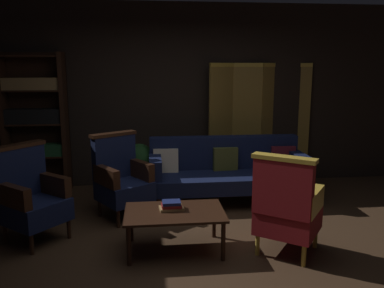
{
  "coord_description": "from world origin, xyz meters",
  "views": [
    {
      "loc": [
        -0.5,
        -3.75,
        1.86
      ],
      "look_at": [
        0.0,
        0.8,
        0.95
      ],
      "focal_mm": 37.02,
      "sensor_mm": 36.0,
      "label": 1
    }
  ],
  "objects_px": {
    "velvet_couch": "(226,169)",
    "armchair_gilt_accent": "(287,207)",
    "book_tan_leather": "(172,208)",
    "book_navy_cloth": "(171,203)",
    "bookshelf": "(36,121)",
    "armchair_wing_right": "(31,196)",
    "coffee_table": "(175,216)",
    "book_red_leather": "(171,205)",
    "potted_plant": "(139,166)",
    "armchair_wing_left": "(121,178)",
    "folding_screen": "(259,121)"
  },
  "relations": [
    {
      "from": "velvet_couch",
      "to": "armchair_gilt_accent",
      "type": "xyz_separation_m",
      "value": [
        0.28,
        -1.64,
        0.04
      ]
    },
    {
      "from": "book_tan_leather",
      "to": "book_navy_cloth",
      "type": "relative_size",
      "value": 1.32
    },
    {
      "from": "book_tan_leather",
      "to": "bookshelf",
      "type": "bearing_deg",
      "value": 131.18
    },
    {
      "from": "armchair_wing_right",
      "to": "book_navy_cloth",
      "type": "xyz_separation_m",
      "value": [
        1.48,
        -0.38,
        0.0
      ]
    },
    {
      "from": "coffee_table",
      "to": "book_navy_cloth",
      "type": "distance_m",
      "value": 0.13
    },
    {
      "from": "book_tan_leather",
      "to": "velvet_couch",
      "type": "bearing_deg",
      "value": 58.77
    },
    {
      "from": "book_red_leather",
      "to": "bookshelf",
      "type": "bearing_deg",
      "value": 131.18
    },
    {
      "from": "potted_plant",
      "to": "book_tan_leather",
      "type": "height_order",
      "value": "potted_plant"
    },
    {
      "from": "coffee_table",
      "to": "book_navy_cloth",
      "type": "bearing_deg",
      "value": 117.57
    },
    {
      "from": "velvet_couch",
      "to": "potted_plant",
      "type": "bearing_deg",
      "value": 165.12
    },
    {
      "from": "armchair_gilt_accent",
      "to": "book_red_leather",
      "type": "height_order",
      "value": "armchair_gilt_accent"
    },
    {
      "from": "coffee_table",
      "to": "armchair_wing_left",
      "type": "height_order",
      "value": "armchair_wing_left"
    },
    {
      "from": "armchair_wing_right",
      "to": "book_red_leather",
      "type": "distance_m",
      "value": 1.53
    },
    {
      "from": "bookshelf",
      "to": "book_tan_leather",
      "type": "distance_m",
      "value": 2.9
    },
    {
      "from": "armchair_wing_left",
      "to": "bookshelf",
      "type": "bearing_deg",
      "value": 138.31
    },
    {
      "from": "armchair_wing_left",
      "to": "potted_plant",
      "type": "height_order",
      "value": "armchair_wing_left"
    },
    {
      "from": "armchair_wing_left",
      "to": "potted_plant",
      "type": "bearing_deg",
      "value": 74.48
    },
    {
      "from": "armchair_wing_right",
      "to": "book_tan_leather",
      "type": "height_order",
      "value": "armchair_wing_right"
    },
    {
      "from": "coffee_table",
      "to": "potted_plant",
      "type": "bearing_deg",
      "value": 102.48
    },
    {
      "from": "potted_plant",
      "to": "coffee_table",
      "type": "bearing_deg",
      "value": -77.52
    },
    {
      "from": "bookshelf",
      "to": "book_navy_cloth",
      "type": "xyz_separation_m",
      "value": [
        1.86,
        -2.13,
        -0.57
      ]
    },
    {
      "from": "bookshelf",
      "to": "book_navy_cloth",
      "type": "distance_m",
      "value": 2.88
    },
    {
      "from": "coffee_table",
      "to": "armchair_gilt_accent",
      "type": "distance_m",
      "value": 1.12
    },
    {
      "from": "armchair_gilt_accent",
      "to": "armchair_wing_right",
      "type": "xyz_separation_m",
      "value": [
        -2.6,
        0.63,
        0.0
      ]
    },
    {
      "from": "folding_screen",
      "to": "armchair_wing_right",
      "type": "bearing_deg",
      "value": -147.63
    },
    {
      "from": "folding_screen",
      "to": "coffee_table",
      "type": "relative_size",
      "value": 1.9
    },
    {
      "from": "velvet_couch",
      "to": "armchair_gilt_accent",
      "type": "distance_m",
      "value": 1.66
    },
    {
      "from": "folding_screen",
      "to": "coffee_table",
      "type": "distance_m",
      "value": 2.85
    },
    {
      "from": "coffee_table",
      "to": "potted_plant",
      "type": "height_order",
      "value": "potted_plant"
    },
    {
      "from": "velvet_couch",
      "to": "armchair_wing_left",
      "type": "height_order",
      "value": "armchair_wing_left"
    },
    {
      "from": "armchair_wing_right",
      "to": "potted_plant",
      "type": "xyz_separation_m",
      "value": [
        1.12,
        1.33,
        -0.05
      ]
    },
    {
      "from": "velvet_couch",
      "to": "armchair_wing_right",
      "type": "relative_size",
      "value": 2.04
    },
    {
      "from": "armchair_wing_left",
      "to": "book_navy_cloth",
      "type": "bearing_deg",
      "value": -59.86
    },
    {
      "from": "armchair_gilt_accent",
      "to": "book_red_leather",
      "type": "distance_m",
      "value": 1.15
    },
    {
      "from": "bookshelf",
      "to": "coffee_table",
      "type": "xyz_separation_m",
      "value": [
        1.89,
        -2.18,
        -0.69
      ]
    },
    {
      "from": "armchair_gilt_accent",
      "to": "potted_plant",
      "type": "distance_m",
      "value": 2.46
    },
    {
      "from": "bookshelf",
      "to": "coffee_table",
      "type": "relative_size",
      "value": 2.05
    },
    {
      "from": "book_red_leather",
      "to": "folding_screen",
      "type": "bearing_deg",
      "value": 56.13
    },
    {
      "from": "folding_screen",
      "to": "potted_plant",
      "type": "xyz_separation_m",
      "value": [
        -1.9,
        -0.58,
        -0.54
      ]
    },
    {
      "from": "armchair_gilt_accent",
      "to": "bookshelf",
      "type": "bearing_deg",
      "value": 141.41
    },
    {
      "from": "bookshelf",
      "to": "armchair_wing_right",
      "type": "xyz_separation_m",
      "value": [
        0.38,
        -1.75,
        -0.58
      ]
    },
    {
      "from": "book_red_leather",
      "to": "armchair_wing_left",
      "type": "bearing_deg",
      "value": 120.14
    },
    {
      "from": "coffee_table",
      "to": "potted_plant",
      "type": "relative_size",
      "value": 1.29
    },
    {
      "from": "book_red_leather",
      "to": "armchair_gilt_accent",
      "type": "bearing_deg",
      "value": -12.7
    },
    {
      "from": "velvet_couch",
      "to": "potted_plant",
      "type": "height_order",
      "value": "velvet_couch"
    },
    {
      "from": "armchair_wing_left",
      "to": "book_tan_leather",
      "type": "xyz_separation_m",
      "value": [
        0.56,
        -0.97,
        -0.06
      ]
    },
    {
      "from": "coffee_table",
      "to": "book_red_leather",
      "type": "relative_size",
      "value": 5.01
    },
    {
      "from": "folding_screen",
      "to": "bookshelf",
      "type": "height_order",
      "value": "bookshelf"
    },
    {
      "from": "bookshelf",
      "to": "armchair_wing_left",
      "type": "relative_size",
      "value": 1.97
    },
    {
      "from": "coffee_table",
      "to": "book_tan_leather",
      "type": "xyz_separation_m",
      "value": [
        -0.03,
        0.05,
        0.06
      ]
    }
  ]
}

